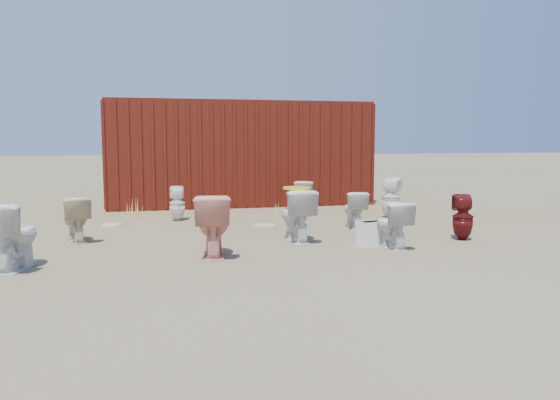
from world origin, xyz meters
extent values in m
plane|color=brown|center=(0.00, 0.00, 0.00)|extent=(100.00, 100.00, 0.00)
cube|color=#49160C|center=(0.00, 5.20, 1.20)|extent=(6.00, 2.40, 2.40)
imported|color=white|center=(-3.60, -1.13, 0.40)|extent=(0.61, 0.87, 0.80)
imported|color=#F9A590|center=(-1.24, -0.90, 0.41)|extent=(0.55, 0.86, 0.82)
imported|color=white|center=(1.26, -0.93, 0.33)|extent=(0.41, 0.68, 0.67)
imported|color=#5B0F11|center=(2.58, -0.57, 0.35)|extent=(0.40, 0.41, 0.69)
imported|color=white|center=(1.38, 0.87, 0.32)|extent=(0.43, 0.66, 0.64)
imported|color=white|center=(-1.57, 2.44, 0.32)|extent=(0.30, 0.30, 0.65)
imported|color=beige|center=(-3.13, 0.58, 0.34)|extent=(0.54, 0.75, 0.69)
imported|color=beige|center=(1.12, 2.98, 0.34)|extent=(0.67, 0.77, 0.68)
imported|color=white|center=(0.08, -0.14, 0.40)|extent=(0.48, 0.79, 0.79)
imported|color=white|center=(2.51, 1.87, 0.40)|extent=(0.51, 0.51, 0.80)
ellipsoid|color=gold|center=(0.08, -0.14, 0.80)|extent=(0.40, 0.50, 0.02)
cube|color=white|center=(1.11, -0.66, 0.17)|extent=(0.54, 0.33, 0.35)
ellipsoid|color=#C7B290|center=(-0.10, 1.40, 0.01)|extent=(0.55, 0.61, 0.02)
ellipsoid|color=beige|center=(-2.73, 2.06, 0.01)|extent=(0.42, 0.51, 0.02)
cone|color=tan|center=(-2.38, 3.10, 0.17)|extent=(0.36, 0.36, 0.34)
cone|color=tan|center=(0.51, 2.45, 0.13)|extent=(0.32, 0.32, 0.26)
cone|color=tan|center=(2.41, 2.53, 0.15)|extent=(0.36, 0.36, 0.30)
cone|color=tan|center=(-0.97, 3.50, 0.13)|extent=(0.30, 0.30, 0.27)
cone|color=tan|center=(1.24, 3.26, 0.16)|extent=(0.34, 0.34, 0.32)
cone|color=tan|center=(3.00, 0.07, 0.12)|extent=(0.28, 0.28, 0.24)
camera|label=1|loc=(-1.95, -7.95, 1.51)|focal=35.00mm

